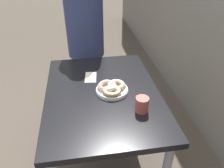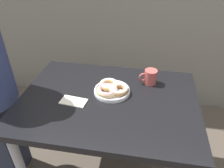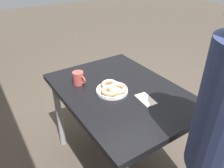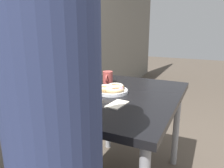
% 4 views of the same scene
% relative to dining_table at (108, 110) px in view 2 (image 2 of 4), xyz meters
% --- Properties ---
extents(dining_table, '(1.02, 0.75, 0.71)m').
position_rel_dining_table_xyz_m(dining_table, '(0.00, 0.00, 0.00)').
color(dining_table, black).
rests_on(dining_table, ground_plane).
extents(donut_plate, '(0.24, 0.24, 0.05)m').
position_rel_dining_table_xyz_m(donut_plate, '(0.01, 0.06, 0.11)').
color(donut_plate, white).
rests_on(donut_plate, dining_table).
extents(coffee_mug, '(0.11, 0.08, 0.09)m').
position_rel_dining_table_xyz_m(coffee_mug, '(0.23, 0.20, 0.13)').
color(coffee_mug, '#B74C47').
rests_on(coffee_mug, dining_table).
extents(napkin, '(0.15, 0.10, 0.01)m').
position_rel_dining_table_xyz_m(napkin, '(-0.19, -0.06, 0.09)').
color(napkin, beige).
rests_on(napkin, dining_table).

